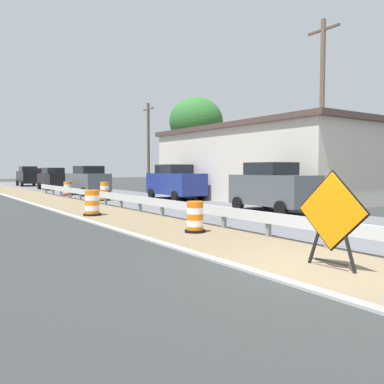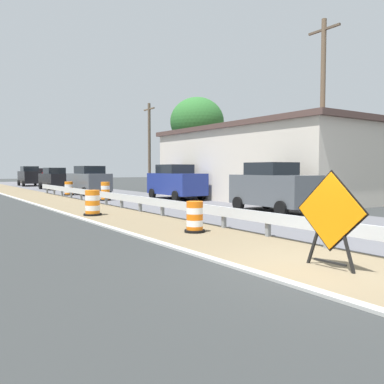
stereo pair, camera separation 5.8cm
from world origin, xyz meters
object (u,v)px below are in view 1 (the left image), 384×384
Objects in this scene: car_trailing_near_lane at (273,187)px; car_lead_far_lane at (28,176)px; traffic_barrel_close at (92,204)px; utility_pole_near at (322,111)px; utility_pole_mid at (148,146)px; car_lead_near_lane at (88,180)px; car_mid_far_lane at (175,182)px; traffic_barrel_nearest at (195,218)px; traffic_barrel_far at (68,189)px; warning_sign_diamond at (332,215)px; car_trailing_far_lane at (53,179)px; traffic_barrel_mid at (105,192)px; car_distant_a at (35,176)px.

car_trailing_near_lane is 0.96× the size of car_lead_far_lane.
utility_pole_near is at bearing -17.20° from traffic_barrel_close.
car_lead_far_lane is 0.59× the size of utility_pole_mid.
car_lead_near_lane is 16.66m from car_trailing_near_lane.
car_lead_near_lane is 8.09m from car_mid_far_lane.
traffic_barrel_nearest is 38.45m from car_lead_far_lane.
traffic_barrel_far is 0.13× the size of utility_pole_mid.
car_trailing_near_lane is 4.89m from utility_pole_near.
utility_pole_near reaches higher than car_lead_far_lane.
warning_sign_diamond reaches higher than traffic_barrel_far.
utility_pole_near is (5.98, -25.83, 3.72)m from car_trailing_far_lane.
traffic_barrel_mid is 0.28× the size of car_trailing_far_lane.
car_distant_a reaches higher than warning_sign_diamond.
car_lead_far_lane is at bearing 99.83° from utility_pole_near.
warning_sign_diamond is at bearing 171.37° from car_trailing_far_lane.
traffic_barrel_mid reaches higher than traffic_barrel_far.
warning_sign_diamond is at bearing -93.66° from traffic_barrel_nearest.
traffic_barrel_nearest is at bearing -63.65° from car_trailing_near_lane.
traffic_barrel_far is 1.60m from car_lead_near_lane.
utility_pole_near reaches higher than car_distant_a.
car_lead_near_lane reaches higher than traffic_barrel_close.
traffic_barrel_mid is at bearing -4.41° from car_distant_a.
car_lead_far_lane is 26.69m from car_mid_far_lane.
car_lead_near_lane is at bearing 79.63° from traffic_barrel_nearest.
car_trailing_near_lane is 0.56× the size of utility_pole_mid.
car_distant_a is at bearing -98.82° from warning_sign_diamond.
utility_pole_near is at bearing 91.35° from car_trailing_near_lane.
car_distant_a reaches higher than traffic_barrel_nearest.
warning_sign_diamond reaches higher than traffic_barrel_mid.
car_distant_a is at bearing 94.30° from utility_pole_near.
car_distant_a is (7.15, 41.10, 0.53)m from traffic_barrel_close.
warning_sign_diamond is 0.21× the size of utility_pole_near.
car_lead_far_lane reaches higher than traffic_barrel_mid.
utility_pole_mid is at bearing 11.03° from traffic_barrel_far.
car_lead_near_lane is (1.11, 6.01, 0.56)m from traffic_barrel_mid.
car_lead_far_lane is at bearing -1.25° from car_trailing_far_lane.
utility_pole_mid is at bearing -159.09° from car_lead_far_lane.
car_mid_far_lane is (0.38, 8.95, -0.00)m from car_trailing_near_lane.
traffic_barrel_mid is 13.29m from utility_pole_near.
car_trailing_far_lane is at bearing -98.21° from warning_sign_diamond.
traffic_barrel_nearest is 0.21× the size of car_distant_a.
traffic_barrel_nearest is 0.22× the size of car_trailing_near_lane.
warning_sign_diamond is 0.47× the size of car_trailing_far_lane.
traffic_barrel_far is at bearing 169.04° from car_trailing_far_lane.
car_mid_far_lane reaches higher than warning_sign_diamond.
warning_sign_diamond is 1.92× the size of traffic_barrel_far.
traffic_barrel_mid is 0.25× the size of car_lead_near_lane.
traffic_barrel_far is at bearing -6.51° from car_distant_a.
car_trailing_far_lane is at bearing 81.23° from traffic_barrel_far.
car_mid_far_lane reaches higher than car_lead_near_lane.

